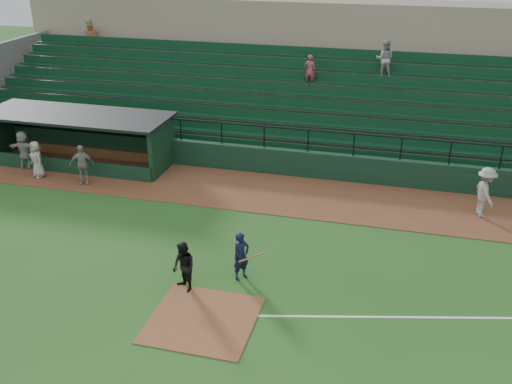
# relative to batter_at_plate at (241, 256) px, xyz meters

# --- Properties ---
(ground) EXTENTS (90.00, 90.00, 0.00)m
(ground) POSITION_rel_batter_at_plate_xyz_m (-0.47, -1.39, -0.82)
(ground) COLOR #23531B
(ground) RESTS_ON ground
(warning_track) EXTENTS (40.00, 4.00, 0.03)m
(warning_track) POSITION_rel_batter_at_plate_xyz_m (-0.47, 6.61, -0.80)
(warning_track) COLOR brown
(warning_track) RESTS_ON ground
(home_plate_dirt) EXTENTS (3.00, 3.00, 0.03)m
(home_plate_dirt) POSITION_rel_batter_at_plate_xyz_m (-0.47, -2.39, -0.80)
(home_plate_dirt) COLOR brown
(home_plate_dirt) RESTS_ON ground
(foul_line) EXTENTS (17.49, 4.44, 0.01)m
(foul_line) POSITION_rel_batter_at_plate_xyz_m (7.53, -0.19, -0.81)
(foul_line) COLOR white
(foul_line) RESTS_ON ground
(stadium_structure) EXTENTS (38.00, 13.08, 6.40)m
(stadium_structure) POSITION_rel_batter_at_plate_xyz_m (-0.47, 15.07, 1.49)
(stadium_structure) COLOR black
(stadium_structure) RESTS_ON ground
(dugout) EXTENTS (8.90, 3.20, 2.42)m
(dugout) POSITION_rel_batter_at_plate_xyz_m (-10.22, 8.17, 0.52)
(dugout) COLOR black
(dugout) RESTS_ON ground
(batter_at_plate) EXTENTS (1.13, 0.72, 1.63)m
(batter_at_plate) POSITION_rel_batter_at_plate_xyz_m (0.00, 0.00, 0.00)
(batter_at_plate) COLOR black
(batter_at_plate) RESTS_ON ground
(umpire) EXTENTS (1.01, 0.98, 1.64)m
(umpire) POSITION_rel_batter_at_plate_xyz_m (-1.51, -1.10, 0.01)
(umpire) COLOR black
(umpire) RESTS_ON ground
(runner) EXTENTS (1.10, 1.46, 2.00)m
(runner) POSITION_rel_batter_at_plate_xyz_m (7.82, 6.62, 0.21)
(runner) COLOR gray
(runner) RESTS_ON warning_track
(dugout_player_a) EXTENTS (1.13, 0.81, 1.78)m
(dugout_player_a) POSITION_rel_batter_at_plate_xyz_m (-8.77, 5.47, 0.10)
(dugout_player_a) COLOR gray
(dugout_player_a) RESTS_ON warning_track
(dugout_player_b) EXTENTS (0.97, 0.87, 1.67)m
(dugout_player_b) POSITION_rel_batter_at_plate_xyz_m (-11.13, 5.64, 0.05)
(dugout_player_b) COLOR #A9A39E
(dugout_player_b) RESTS_ON warning_track
(dugout_player_c) EXTENTS (1.73, 0.58, 1.85)m
(dugout_player_c) POSITION_rel_batter_at_plate_xyz_m (-12.24, 6.36, 0.14)
(dugout_player_c) COLOR #A9A39E
(dugout_player_c) RESTS_ON warning_track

